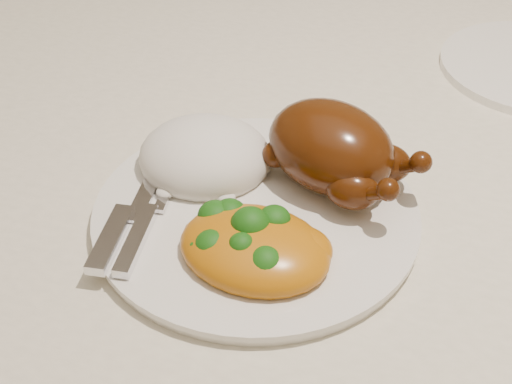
# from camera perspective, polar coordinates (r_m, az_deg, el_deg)

# --- Properties ---
(dining_table) EXTENTS (1.60, 0.90, 0.76)m
(dining_table) POSITION_cam_1_polar(r_m,az_deg,el_deg) (0.84, 5.87, -0.07)
(dining_table) COLOR brown
(dining_table) RESTS_ON floor
(tablecloth) EXTENTS (1.73, 1.03, 0.18)m
(tablecloth) POSITION_cam_1_polar(r_m,az_deg,el_deg) (0.79, 6.22, 4.02)
(tablecloth) COLOR #EEE6CD
(tablecloth) RESTS_ON dining_table
(dinner_plate) EXTENTS (0.38, 0.38, 0.01)m
(dinner_plate) POSITION_cam_1_polar(r_m,az_deg,el_deg) (0.64, 0.00, -1.81)
(dinner_plate) COLOR white
(dinner_plate) RESTS_ON tablecloth
(roast_chicken) EXTENTS (0.17, 0.14, 0.08)m
(roast_chicken) POSITION_cam_1_polar(r_m,az_deg,el_deg) (0.65, 6.24, 3.46)
(roast_chicken) COLOR #4A1E08
(roast_chicken) RESTS_ON dinner_plate
(rice_mound) EXTENTS (0.14, 0.13, 0.07)m
(rice_mound) POSITION_cam_1_polar(r_m,az_deg,el_deg) (0.68, -4.10, 2.81)
(rice_mound) COLOR white
(rice_mound) RESTS_ON dinner_plate
(mac_and_cheese) EXTENTS (0.14, 0.11, 0.05)m
(mac_and_cheese) POSITION_cam_1_polar(r_m,az_deg,el_deg) (0.58, 0.04, -4.39)
(mac_and_cheese) COLOR orange
(mac_and_cheese) RESTS_ON dinner_plate
(cutlery) EXTENTS (0.05, 0.19, 0.01)m
(cutlery) POSITION_cam_1_polar(r_m,az_deg,el_deg) (0.63, -9.54, -2.11)
(cutlery) COLOR silver
(cutlery) RESTS_ON dinner_plate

